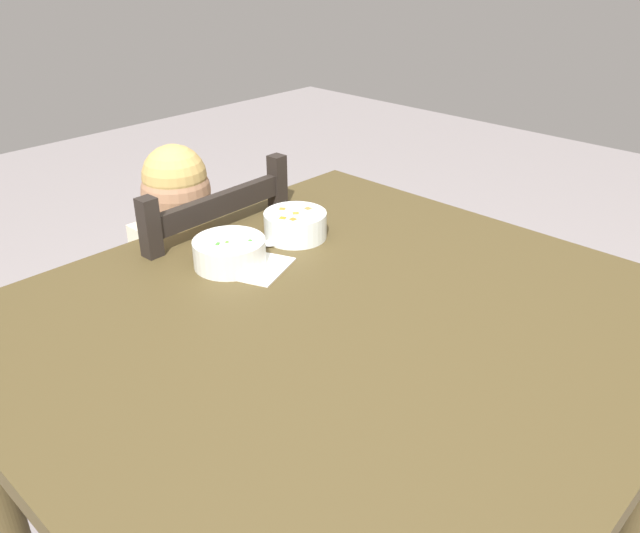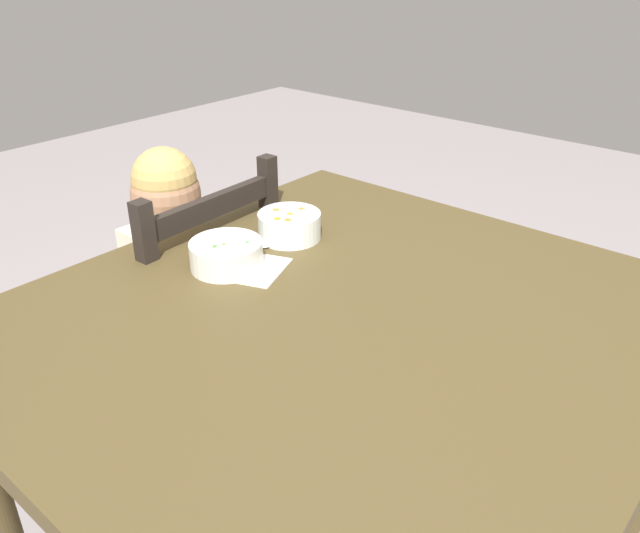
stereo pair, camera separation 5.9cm
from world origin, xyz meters
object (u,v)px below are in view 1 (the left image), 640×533
dining_chair (196,327)px  child_figure (191,269)px  bowl_of_carrots (295,224)px  dining_table (339,361)px  bowl_of_peas (230,252)px  spoon (279,243)px

dining_chair → child_figure: child_figure is taller
dining_chair → bowl_of_carrots: dining_chair is taller
dining_table → bowl_of_peas: 0.33m
dining_chair → bowl_of_carrots: 0.48m
child_figure → dining_table: bearing=-98.0°
child_figure → bowl_of_peas: (-0.10, -0.29, 0.18)m
bowl_of_peas → dining_table: bearing=-87.7°
dining_table → spoon: spoon is taller
bowl_of_carrots → spoon: (-0.05, -0.00, -0.03)m
bowl_of_peas → bowl_of_carrots: bowl_of_carrots is taller
dining_table → spoon: bearing=67.1°
dining_chair → dining_table: bearing=-98.2°
dining_table → bowl_of_carrots: size_ratio=8.25×
child_figure → spoon: child_figure is taller
dining_chair → spoon: size_ratio=7.42×
bowl_of_carrots → spoon: size_ratio=1.17×
dining_chair → bowl_of_peas: 0.48m
spoon → bowl_of_peas: bearing=178.8°
bowl_of_carrots → spoon: 0.06m
dining_chair → child_figure: size_ratio=0.96×
child_figure → bowl_of_carrots: size_ratio=6.62×
dining_chair → bowl_of_carrots: (0.09, -0.30, 0.37)m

